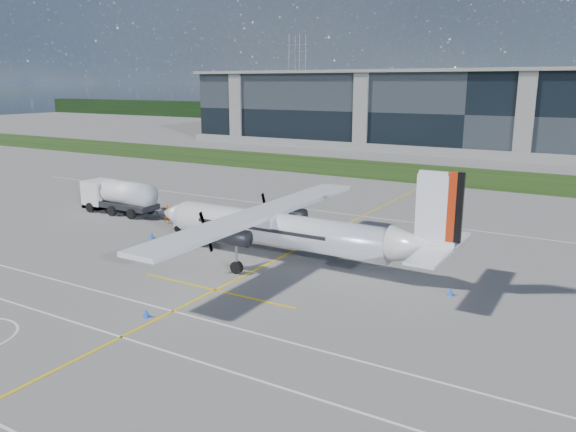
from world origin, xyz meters
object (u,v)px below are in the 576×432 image
(pylon_west, at_px, (297,77))
(safety_cone_tail, at_px, (451,291))
(fuel_tanker_truck, at_px, (115,196))
(baggage_tug, at_px, (190,222))
(safety_cone_portwing, at_px, (146,313))
(ground_crew_person, at_px, (167,213))
(turboprop_aircraft, at_px, (288,212))
(safety_cone_nose_port, at_px, (166,240))
(safety_cone_fwd, at_px, (152,235))
(safety_cone_stbdwing, at_px, (333,221))

(pylon_west, distance_m, safety_cone_tail, 178.13)
(pylon_west, relative_size, fuel_tanker_truck, 3.32)
(baggage_tug, distance_m, safety_cone_portwing, 19.09)
(baggage_tug, distance_m, ground_crew_person, 3.92)
(fuel_tanker_truck, bearing_deg, safety_cone_tail, -9.02)
(turboprop_aircraft, distance_m, safety_cone_tail, 12.74)
(fuel_tanker_truck, distance_m, safety_cone_tail, 36.44)
(fuel_tanker_truck, distance_m, safety_cone_nose_port, 13.78)
(turboprop_aircraft, relative_size, safety_cone_fwd, 51.82)
(pylon_west, bearing_deg, safety_cone_nose_port, -64.04)
(safety_cone_nose_port, bearing_deg, safety_cone_stbdwing, 55.45)
(baggage_tug, relative_size, safety_cone_fwd, 5.58)
(ground_crew_person, height_order, safety_cone_nose_port, ground_crew_person)
(baggage_tug, xyz_separation_m, ground_crew_person, (-3.74, 1.16, 0.17))
(pylon_west, height_order, baggage_tug, pylon_west)
(safety_cone_stbdwing, bearing_deg, pylon_west, 120.98)
(safety_cone_tail, bearing_deg, ground_crew_person, 170.09)
(pylon_west, bearing_deg, turboprop_aircraft, -60.49)
(safety_cone_nose_port, xyz_separation_m, safety_cone_stbdwing, (9.07, 13.17, 0.00))
(ground_crew_person, bearing_deg, safety_cone_stbdwing, -34.65)
(fuel_tanker_truck, bearing_deg, turboprop_aircraft, -12.38)
(turboprop_aircraft, height_order, safety_cone_nose_port, turboprop_aircraft)
(ground_crew_person, xyz_separation_m, safety_cone_tail, (28.19, -4.92, -0.76))
(fuel_tanker_truck, height_order, baggage_tug, fuel_tanker_truck)
(fuel_tanker_truck, relative_size, safety_cone_fwd, 18.10)
(turboprop_aircraft, height_order, baggage_tug, turboprop_aircraft)
(safety_cone_fwd, bearing_deg, safety_cone_portwing, -47.15)
(fuel_tanker_truck, bearing_deg, safety_cone_fwd, -27.91)
(fuel_tanker_truck, height_order, safety_cone_stbdwing, fuel_tanker_truck)
(fuel_tanker_truck, xyz_separation_m, safety_cone_tail, (35.97, -5.71, -1.45))
(baggage_tug, relative_size, ground_crew_person, 1.39)
(safety_cone_portwing, relative_size, safety_cone_nose_port, 1.00)
(baggage_tug, bearing_deg, ground_crew_person, 162.81)
(ground_crew_person, bearing_deg, safety_cone_nose_port, -113.61)
(turboprop_aircraft, height_order, fuel_tanker_truck, turboprop_aircraft)
(fuel_tanker_truck, distance_m, safety_cone_stbdwing, 22.64)
(safety_cone_fwd, bearing_deg, fuel_tanker_truck, 152.09)
(safety_cone_nose_port, height_order, safety_cone_tail, same)
(pylon_west, distance_m, safety_cone_portwing, 181.73)
(safety_cone_tail, bearing_deg, safety_cone_portwing, -138.96)
(safety_cone_tail, relative_size, safety_cone_stbdwing, 1.00)
(safety_cone_portwing, height_order, safety_cone_fwd, same)
(baggage_tug, bearing_deg, safety_cone_portwing, -57.13)
(pylon_west, distance_m, baggage_tug, 162.77)
(turboprop_aircraft, relative_size, safety_cone_stbdwing, 51.82)
(pylon_west, distance_m, fuel_tanker_truck, 156.16)
(baggage_tug, bearing_deg, turboprop_aircraft, -14.96)
(turboprop_aircraft, bearing_deg, fuel_tanker_truck, 167.62)
(baggage_tug, xyz_separation_m, safety_cone_stbdwing, (9.90, 9.15, -0.59))
(safety_cone_portwing, xyz_separation_m, safety_cone_fwd, (-11.65, 12.56, 0.00))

